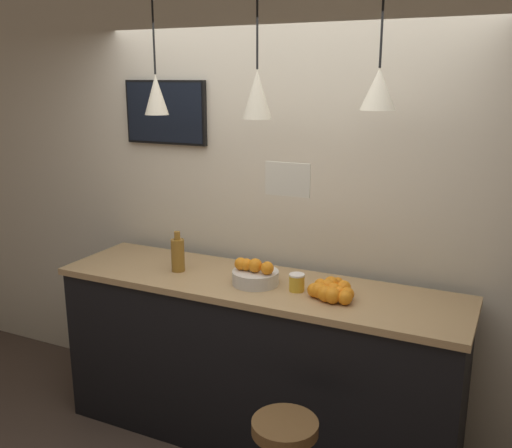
% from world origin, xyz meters
% --- Properties ---
extents(back_wall, '(8.00, 0.06, 2.90)m').
position_xyz_m(back_wall, '(0.00, 1.01, 1.45)').
color(back_wall, beige).
rests_on(back_wall, ground_plane).
extents(service_counter, '(2.45, 0.65, 1.03)m').
position_xyz_m(service_counter, '(0.00, 0.58, 0.52)').
color(service_counter, black).
rests_on(service_counter, ground_plane).
extents(fruit_bowl, '(0.27, 0.27, 0.16)m').
position_xyz_m(fruit_bowl, '(0.01, 0.54, 1.09)').
color(fruit_bowl, beige).
rests_on(fruit_bowl, service_counter).
extents(orange_pile, '(0.26, 0.30, 0.09)m').
position_xyz_m(orange_pile, '(0.47, 0.54, 1.07)').
color(orange_pile, orange).
rests_on(orange_pile, service_counter).
extents(juice_bottle, '(0.08, 0.08, 0.25)m').
position_xyz_m(juice_bottle, '(-0.52, 0.55, 1.14)').
color(juice_bottle, olive).
rests_on(juice_bottle, service_counter).
extents(spread_jar, '(0.09, 0.09, 0.10)m').
position_xyz_m(spread_jar, '(0.27, 0.55, 1.08)').
color(spread_jar, gold).
rests_on(spread_jar, service_counter).
extents(pendant_lamp_left, '(0.14, 0.14, 0.82)m').
position_xyz_m(pendant_lamp_left, '(-0.66, 0.59, 2.10)').
color(pendant_lamp_left, black).
extents(pendant_lamp_middle, '(0.16, 0.16, 0.83)m').
position_xyz_m(pendant_lamp_middle, '(0.00, 0.59, 2.11)').
color(pendant_lamp_middle, black).
extents(pendant_lamp_right, '(0.18, 0.18, 0.77)m').
position_xyz_m(pendant_lamp_right, '(0.66, 0.59, 2.14)').
color(pendant_lamp_right, black).
extents(mounted_tv, '(0.61, 0.04, 0.42)m').
position_xyz_m(mounted_tv, '(-0.85, 0.96, 1.97)').
color(mounted_tv, black).
extents(hanging_menu_board, '(0.24, 0.01, 0.17)m').
position_xyz_m(hanging_menu_board, '(0.29, 0.34, 1.70)').
color(hanging_menu_board, white).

